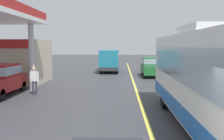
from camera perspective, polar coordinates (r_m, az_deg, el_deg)
The scene contains 7 objects.
ground at distance 24.16m, azimuth 4.41°, elevation -1.56°, with size 120.00×120.00×0.00m, color #38383D.
lane_divider_stripe at distance 19.21m, azimuth 5.02°, elevation -3.36°, with size 0.16×50.00×0.01m, color #D8CC4C.
coach_bus_main at distance 9.28m, azimuth 21.99°, elevation -2.43°, with size 2.60×11.04×3.69m.
car_at_pump at distance 16.56m, azimuth -23.53°, elevation -1.66°, with size 1.70×4.20×1.82m.
minibus_opposing_lane at distance 29.06m, azimuth -0.52°, elevation 2.54°, with size 2.04×6.13×2.44m.
pedestrian_near_pump at distance 15.97m, azimuth -16.92°, elevation -1.99°, with size 0.55×0.22×1.66m.
car_trailing_behind_bus at distance 24.74m, azimuth 8.68°, elevation 0.91°, with size 1.70×4.20×1.82m.
Camera 1 is at (-1.00, -3.96, 2.92)m, focal length 41.08 mm.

